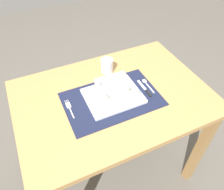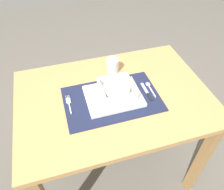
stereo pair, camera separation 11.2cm
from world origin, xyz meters
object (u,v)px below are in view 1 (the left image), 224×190
dining_table (113,109)px  spoon (146,82)px  butter_knife (145,89)px  porridge_bowl (116,90)px  fork (69,107)px  drinking_glass (107,66)px

dining_table → spoon: (0.20, 0.01, 0.12)m
spoon → butter_knife: size_ratio=0.83×
dining_table → porridge_bowl: bearing=-23.3°
fork → butter_knife: (0.40, -0.05, 0.00)m
fork → drinking_glass: drinking_glass is taller
dining_table → drinking_glass: size_ratio=12.32×
porridge_bowl → drinking_glass: drinking_glass is taller
butter_knife → dining_table: bearing=164.9°
dining_table → spoon: 0.23m
porridge_bowl → spoon: 0.19m
drinking_glass → butter_knife: bearing=-62.9°
drinking_glass → spoon: bearing=-51.8°
dining_table → spoon: bearing=2.5°
porridge_bowl → spoon: bearing=4.4°
spoon → drinking_glass: drinking_glass is taller
dining_table → fork: (-0.23, 0.01, 0.12)m
fork → dining_table: bearing=-4.7°
porridge_bowl → butter_knife: bearing=-10.5°
porridge_bowl → butter_knife: size_ratio=1.19×
dining_table → drinking_glass: bearing=74.8°
fork → spoon: 0.43m
dining_table → butter_knife: bearing=-11.5°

